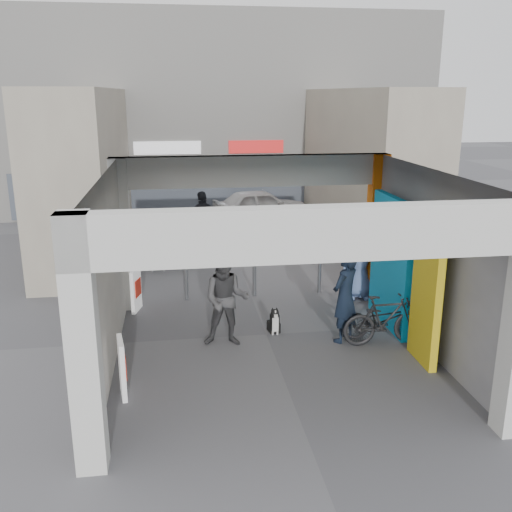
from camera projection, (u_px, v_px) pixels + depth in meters
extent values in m
plane|color=#56565B|center=(266.00, 335.00, 11.90)|extent=(90.00, 90.00, 0.00)
cube|color=silver|center=(83.00, 348.00, 7.20)|extent=(0.40, 0.40, 3.50)
cube|color=silver|center=(122.00, 235.00, 12.91)|extent=(0.40, 0.40, 3.50)
cube|color=orange|center=(376.00, 227.00, 13.73)|extent=(0.40, 0.40, 3.50)
plane|color=beige|center=(108.00, 276.00, 10.06)|extent=(0.00, 6.40, 6.40)
plane|color=#95959A|center=(430.00, 262.00, 10.88)|extent=(0.00, 6.40, 6.40)
cube|color=#0D94D0|center=(391.00, 262.00, 12.07)|extent=(0.15, 2.00, 2.80)
cube|color=yellow|center=(427.00, 290.00, 10.36)|extent=(0.15, 1.00, 2.80)
plane|color=#B9B9B4|center=(276.00, 173.00, 9.99)|extent=(6.40, 6.40, 0.00)
cube|color=silver|center=(253.00, 171.00, 12.98)|extent=(6.40, 0.30, 0.70)
cube|color=silver|center=(318.00, 233.00, 7.18)|extent=(6.40, 0.30, 0.70)
cube|color=white|center=(252.00, 172.00, 13.16)|extent=(4.20, 0.05, 0.55)
cube|color=silver|center=(214.00, 114.00, 24.12)|extent=(18.00, 4.00, 8.00)
cube|color=#515966|center=(219.00, 192.00, 23.00)|extent=(16.20, 0.06, 1.80)
cube|color=white|center=(167.00, 148.00, 22.24)|extent=(2.60, 0.06, 0.50)
cube|color=red|center=(256.00, 147.00, 22.72)|extent=(2.20, 0.06, 0.50)
cube|color=#A09885|center=(86.00, 172.00, 17.74)|extent=(2.00, 9.00, 5.00)
cube|color=#A09885|center=(364.00, 167.00, 18.96)|extent=(2.00, 9.00, 5.00)
cylinder|color=gray|center=(186.00, 281.00, 13.81)|extent=(0.09, 0.09, 0.96)
cylinder|color=gray|center=(254.00, 279.00, 14.08)|extent=(0.09, 0.09, 0.86)
cylinder|color=gray|center=(319.00, 274.00, 14.29)|extent=(0.09, 0.09, 0.96)
cube|color=white|center=(122.00, 368.00, 9.38)|extent=(0.17, 0.56, 1.00)
cube|color=red|center=(124.00, 365.00, 9.37)|extent=(0.10, 0.39, 0.40)
cube|color=white|center=(136.00, 290.00, 13.10)|extent=(0.22, 0.55, 1.00)
cube|color=red|center=(138.00, 288.00, 13.09)|extent=(0.14, 0.38, 0.40)
cylinder|color=#9B9B9F|center=(181.00, 254.00, 16.42)|extent=(0.06, 0.06, 0.78)
cylinder|color=#9B9B9F|center=(181.00, 267.00, 16.53)|extent=(0.47, 0.47, 0.02)
cylinder|color=#9B9B9F|center=(180.00, 241.00, 16.32)|extent=(0.75, 0.75, 0.05)
cube|color=#9B9B9F|center=(158.00, 262.00, 16.17)|extent=(0.41, 0.41, 0.49)
cube|color=#9B9B9F|center=(157.00, 244.00, 16.22)|extent=(0.41, 0.05, 0.49)
cube|color=#9B9B9F|center=(199.00, 253.00, 17.05)|extent=(0.41, 0.41, 0.49)
cube|color=#9B9B9F|center=(198.00, 236.00, 17.10)|extent=(0.41, 0.05, 0.49)
cube|color=#9B9B9F|center=(170.00, 253.00, 17.04)|extent=(0.41, 0.41, 0.49)
cube|color=#9B9B9F|center=(169.00, 236.00, 17.09)|extent=(0.41, 0.05, 0.49)
cube|color=black|center=(179.00, 258.00, 16.87)|extent=(1.16, 0.58, 0.29)
cube|color=#175318|center=(179.00, 255.00, 16.69)|extent=(0.97, 0.34, 0.17)
cube|color=#175318|center=(178.00, 247.00, 16.77)|extent=(0.97, 0.34, 0.17)
cube|color=#175318|center=(178.00, 240.00, 16.86)|extent=(0.97, 0.34, 0.17)
cube|color=#175318|center=(248.00, 235.00, 19.62)|extent=(0.47, 0.38, 0.28)
cube|color=navy|center=(247.00, 227.00, 19.54)|extent=(0.47, 0.38, 0.28)
cube|color=black|center=(274.00, 327.00, 12.03)|extent=(0.22, 0.29, 0.22)
cube|color=black|center=(275.00, 322.00, 11.87)|extent=(0.17, 0.14, 0.32)
cube|color=silver|center=(275.00, 325.00, 11.81)|extent=(0.13, 0.03, 0.31)
cylinder|color=silver|center=(273.00, 329.00, 11.85)|extent=(0.04, 0.04, 0.25)
cylinder|color=silver|center=(277.00, 329.00, 11.86)|extent=(0.04, 0.04, 0.25)
sphere|color=black|center=(275.00, 313.00, 11.80)|extent=(0.17, 0.17, 0.17)
cube|color=silver|center=(276.00, 316.00, 11.72)|extent=(0.07, 0.11, 0.05)
cone|color=black|center=(273.00, 309.00, 11.81)|extent=(0.06, 0.06, 0.07)
cone|color=black|center=(277.00, 309.00, 11.82)|extent=(0.06, 0.06, 0.07)
imported|color=black|center=(345.00, 297.00, 11.37)|extent=(0.81, 0.79, 1.88)
imported|color=#404042|center=(226.00, 299.00, 11.19)|extent=(1.03, 0.86, 1.91)
imported|color=#5F7DB9|center=(360.00, 262.00, 13.80)|extent=(0.95, 0.68, 1.81)
imported|color=black|center=(203.00, 222.00, 17.85)|extent=(1.23, 0.80, 1.94)
imported|color=black|center=(383.00, 319.00, 11.53)|extent=(1.80, 0.99, 0.89)
imported|color=black|center=(385.00, 320.00, 11.31)|extent=(1.74, 0.54, 1.04)
imported|color=silver|center=(261.00, 205.00, 22.20)|extent=(3.98, 2.17, 1.29)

